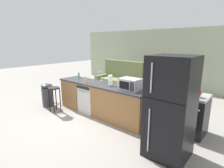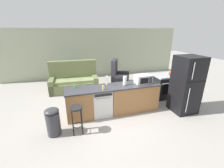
# 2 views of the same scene
# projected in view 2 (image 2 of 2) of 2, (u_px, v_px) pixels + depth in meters

# --- Properties ---
(ground_plane) EXTENTS (24.00, 24.00, 0.00)m
(ground_plane) POSITION_uv_depth(u_px,v_px,m) (109.00, 113.00, 4.85)
(ground_plane) COLOR gray
(wall_back) EXTENTS (10.00, 0.06, 2.60)m
(wall_back) POSITION_uv_depth(u_px,v_px,m) (94.00, 53.00, 8.26)
(wall_back) COLOR #A8B293
(wall_back) RESTS_ON ground_plane
(kitchen_counter) EXTENTS (2.94, 0.66, 0.90)m
(kitchen_counter) POSITION_uv_depth(u_px,v_px,m) (116.00, 100.00, 4.77)
(kitchen_counter) COLOR #9E6B3D
(kitchen_counter) RESTS_ON ground_plane
(dishwasher) EXTENTS (0.58, 0.61, 0.84)m
(dishwasher) POSITION_uv_depth(u_px,v_px,m) (101.00, 102.00, 4.64)
(dishwasher) COLOR silver
(dishwasher) RESTS_ON ground_plane
(stove_range) EXTENTS (0.76, 0.68, 0.90)m
(stove_range) POSITION_uv_depth(u_px,v_px,m) (163.00, 86.00, 5.82)
(stove_range) COLOR black
(stove_range) RESTS_ON ground_plane
(refrigerator) EXTENTS (0.72, 0.73, 1.81)m
(refrigerator) POSITION_uv_depth(u_px,v_px,m) (186.00, 85.00, 4.68)
(refrigerator) COLOR black
(refrigerator) RESTS_ON ground_plane
(microwave) EXTENTS (0.50, 0.37, 0.28)m
(microwave) POSITION_uv_depth(u_px,v_px,m) (143.00, 79.00, 4.79)
(microwave) COLOR #B7B7BC
(microwave) RESTS_ON kitchen_counter
(sink_faucet) EXTENTS (0.07, 0.18, 0.30)m
(sink_faucet) POSITION_uv_depth(u_px,v_px,m) (107.00, 81.00, 4.66)
(sink_faucet) COLOR silver
(sink_faucet) RESTS_ON kitchen_counter
(paper_towel_roll) EXTENTS (0.14, 0.14, 0.28)m
(paper_towel_roll) POSITION_uv_depth(u_px,v_px,m) (125.00, 81.00, 4.63)
(paper_towel_roll) COLOR #4C4C51
(paper_towel_roll) RESTS_ON kitchen_counter
(soap_bottle) EXTENTS (0.06, 0.06, 0.18)m
(soap_bottle) POSITION_uv_depth(u_px,v_px,m) (103.00, 87.00, 4.28)
(soap_bottle) COLOR yellow
(soap_bottle) RESTS_ON kitchen_counter
(dish_soap_bottle) EXTENTS (0.06, 0.06, 0.18)m
(dish_soap_bottle) POSITION_uv_depth(u_px,v_px,m) (75.00, 86.00, 4.41)
(dish_soap_bottle) COLOR #4CB266
(dish_soap_bottle) RESTS_ON kitchen_counter
(kettle) EXTENTS (0.21, 0.17, 0.19)m
(kettle) POSITION_uv_depth(u_px,v_px,m) (171.00, 74.00, 5.57)
(kettle) COLOR red
(kettle) RESTS_ON stove_range
(bar_stool) EXTENTS (0.32, 0.32, 0.74)m
(bar_stool) POSITION_uv_depth(u_px,v_px,m) (77.00, 114.00, 3.74)
(bar_stool) COLOR black
(bar_stool) RESTS_ON ground_plane
(trash_bin) EXTENTS (0.35, 0.35, 0.74)m
(trash_bin) POSITION_uv_depth(u_px,v_px,m) (53.00, 121.00, 3.73)
(trash_bin) COLOR #333338
(trash_bin) RESTS_ON ground_plane
(couch) EXTENTS (2.04, 0.99, 1.27)m
(couch) POSITION_uv_depth(u_px,v_px,m) (74.00, 81.00, 6.55)
(couch) COLOR #667047
(couch) RESTS_ON ground_plane
(armchair) EXTENTS (1.09, 1.11, 1.20)m
(armchair) POSITION_uv_depth(u_px,v_px,m) (118.00, 77.00, 7.31)
(armchair) COLOR #2D2D33
(armchair) RESTS_ON ground_plane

